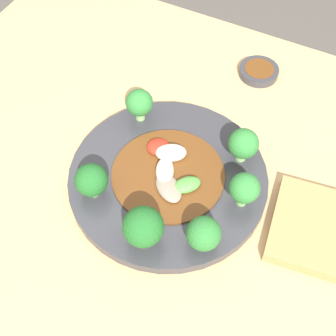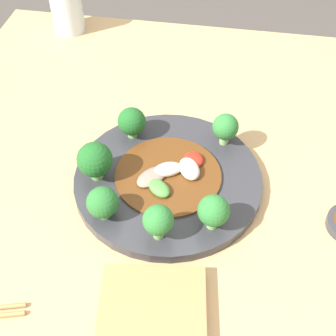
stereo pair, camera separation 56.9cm
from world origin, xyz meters
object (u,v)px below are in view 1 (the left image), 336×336
(broccoli_northeast, at_px, (91,180))
(sauce_dish, at_px, (259,71))
(broccoli_southeast, at_px, (139,103))
(broccoli_west, at_px, (244,189))
(broccoli_southwest, at_px, (243,144))
(broccoli_northwest, at_px, (204,234))
(stirfry_center, at_px, (169,171))
(broccoli_north, at_px, (143,227))
(plate, at_px, (168,178))

(broccoli_northeast, height_order, sauce_dish, broccoli_northeast)
(broccoli_southeast, height_order, broccoli_west, broccoli_west)
(broccoli_southwest, bearing_deg, broccoli_northwest, 92.81)
(broccoli_west, height_order, broccoli_northeast, broccoli_west)
(broccoli_northeast, distance_m, stirfry_center, 0.12)
(broccoli_southeast, distance_m, broccoli_west, 0.23)
(broccoli_southeast, xyz_separation_m, sauce_dish, (-0.14, -0.21, -0.05))
(broccoli_north, relative_size, stirfry_center, 0.39)
(broccoli_southeast, xyz_separation_m, broccoli_northeast, (-0.01, 0.17, -0.00))
(broccoli_southeast, height_order, broccoli_northwest, broccoli_southeast)
(broccoli_southwest, bearing_deg, plate, 43.01)
(broccoli_north, bearing_deg, broccoli_northwest, -156.90)
(plate, relative_size, stirfry_center, 1.76)
(broccoli_southeast, height_order, stirfry_center, broccoli_southeast)
(broccoli_northwest, bearing_deg, broccoli_north, 23.10)
(broccoli_west, relative_size, broccoli_northwest, 1.10)
(broccoli_southwest, xyz_separation_m, broccoli_northeast, (0.18, 0.16, -0.00))
(plate, distance_m, broccoli_southeast, 0.14)
(broccoli_west, relative_size, stirfry_center, 0.35)
(plate, bearing_deg, broccoli_northwest, 139.35)
(broccoli_southeast, bearing_deg, broccoli_southwest, 179.44)
(plate, height_order, broccoli_northeast, broccoli_northeast)
(broccoli_southwest, relative_size, sauce_dish, 0.83)
(broccoli_southeast, bearing_deg, plate, 138.59)
(broccoli_west, bearing_deg, stirfry_center, 0.99)
(broccoli_west, bearing_deg, broccoli_southeast, -19.95)
(plate, bearing_deg, broccoli_west, -177.13)
(broccoli_northwest, relative_size, sauce_dish, 0.76)
(broccoli_southwest, bearing_deg, broccoli_northeast, 42.86)
(stirfry_center, bearing_deg, sauce_dish, -98.36)
(broccoli_southwest, relative_size, broccoli_west, 0.99)
(broccoli_southeast, bearing_deg, stirfry_center, 139.85)
(broccoli_northeast, bearing_deg, broccoli_northwest, 178.82)
(broccoli_west, height_order, broccoli_north, broccoli_north)
(broccoli_southeast, distance_m, sauce_dish, 0.26)
(broccoli_west, height_order, sauce_dish, broccoli_west)
(broccoli_west, distance_m, sauce_dish, 0.31)
(broccoli_west, bearing_deg, plate, 2.87)
(broccoli_west, bearing_deg, broccoli_northwest, 75.20)
(broccoli_southwest, relative_size, broccoli_southeast, 1.01)
(broccoli_west, distance_m, broccoli_northeast, 0.23)
(broccoli_southeast, xyz_separation_m, broccoli_northwest, (-0.20, 0.17, -0.01))
(broccoli_northwest, relative_size, broccoli_northeast, 0.95)
(broccoli_west, distance_m, broccoli_north, 0.16)
(broccoli_southeast, bearing_deg, broccoli_northeast, 93.42)
(broccoli_southwest, bearing_deg, broccoli_west, 112.47)
(broccoli_southwest, xyz_separation_m, sauce_dish, (0.05, -0.22, -0.05))
(broccoli_northwest, distance_m, broccoli_northeast, 0.19)
(plate, distance_m, broccoli_northeast, 0.13)
(broccoli_west, bearing_deg, broccoli_north, 50.69)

